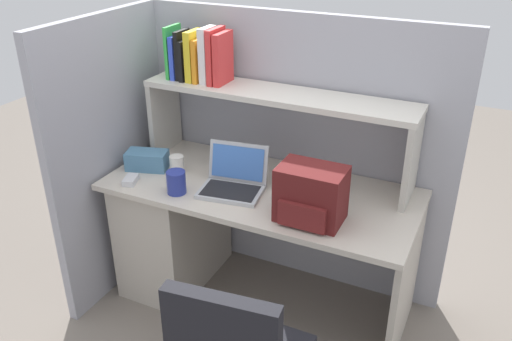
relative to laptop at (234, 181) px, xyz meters
The scene contains 12 objects.
ground_plane 0.79m from the laptop, 34.22° to the left, with size 8.00×8.00×0.00m, color slate.
desk 0.47m from the laptop, 164.51° to the left, with size 1.60×0.70×0.73m.
cubicle_partition_rear 0.47m from the laptop, 76.13° to the left, with size 1.84×0.05×1.55m, color #9E9EA8.
cubicle_partition_left 0.74m from the laptop, behind, with size 0.05×1.06×1.55m, color #9E9EA8.
overhead_hutch 0.42m from the laptop, 67.83° to the left, with size 1.44×0.28×0.45m.
reference_books_on_shelf 0.68m from the laptop, 140.40° to the left, with size 0.33×0.17×0.29m.
laptop is the anchor object (origin of this frame).
backpack 0.46m from the laptop, 12.95° to the right, with size 0.30×0.23×0.26m.
computer_mouse 0.54m from the laptop, 162.29° to the right, with size 0.06×0.10×0.03m, color silver.
paper_cup 0.37m from the laptop, behind, with size 0.08×0.08×0.09m, color white.
tissue_box 0.54m from the laptop, behind, with size 0.22×0.12×0.10m, color teal.
snack_canister 0.29m from the laptop, 148.02° to the right, with size 0.10×0.10×0.12m, color navy.
Camera 1 is at (1.02, -2.18, 2.04)m, focal length 37.63 mm.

